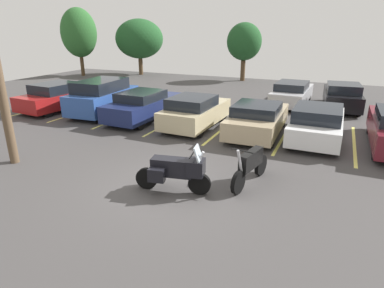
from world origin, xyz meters
The scene contains 15 objects.
ground centered at (0.00, 0.00, -0.05)m, with size 44.00×44.00×0.10m, color #423F3F.
motorcycle_touring centered at (0.29, -0.23, 0.65)m, with size 2.12×0.99×1.39m.
motorcycle_second centered at (2.03, 1.08, 0.58)m, with size 0.69×2.12×1.31m.
parking_stripes centered at (-1.81, 6.13, 0.00)m, with size 18.97×5.13×0.01m.
car_red centered at (-10.04, 5.85, 0.72)m, with size 2.27×4.44×1.48m.
car_blue centered at (-7.15, 6.11, 0.90)m, with size 2.19×4.34×1.80m.
car_navy centered at (-4.58, 6.01, 0.71)m, with size 2.01×4.76×1.43m.
car_champagne centered at (-1.75, 5.84, 0.71)m, with size 1.98×4.27×1.45m.
car_tan centered at (1.11, 5.87, 0.67)m, with size 2.03×4.48×1.37m.
car_white centered at (3.46, 6.10, 0.70)m, with size 1.93×4.47×1.42m.
car_far_silver centered at (1.62, 12.43, 0.67)m, with size 1.97×4.79×1.36m.
car_far_black centered at (4.32, 12.44, 0.71)m, with size 2.14×4.61×1.46m.
tree_far_right centered at (-13.71, 20.19, 3.33)m, with size 4.46×4.46×5.14m.
tree_left centered at (-3.59, 20.39, 3.21)m, with size 2.88×2.88×4.77m.
tree_center_right centered at (-18.37, 17.31, 3.88)m, with size 3.22×3.22×6.08m.
Camera 1 is at (4.01, -7.53, 4.30)m, focal length 30.72 mm.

